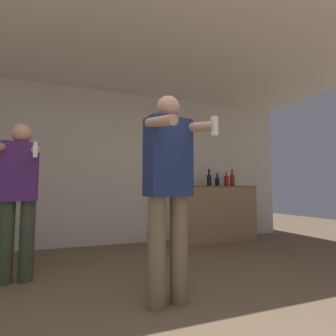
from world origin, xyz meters
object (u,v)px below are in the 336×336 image
bottle_tall_gin (209,180)px  person_man_side (19,193)px  bottle_amber_bourbon (232,180)px  bottle_short_whiskey (226,181)px  bottle_dark_rum (217,181)px  person_woman_foreground (169,186)px

bottle_tall_gin → person_man_side: (-2.75, -1.10, -0.21)m
bottle_amber_bourbon → person_man_side: person_man_side is taller
bottle_tall_gin → bottle_short_whiskey: size_ratio=1.13×
bottle_tall_gin → bottle_amber_bourbon: 0.48m
bottle_dark_rum → bottle_short_whiskey: size_ratio=0.95×
bottle_amber_bourbon → person_man_side: (-3.23, -1.10, -0.22)m
bottle_dark_rum → person_man_side: bearing=-159.3°
bottle_tall_gin → person_man_side: person_man_side is taller
bottle_short_whiskey → person_man_side: (-3.11, -1.10, -0.20)m
bottle_tall_gin → person_woman_foreground: (-1.56, -2.09, -0.16)m
bottle_dark_rum → bottle_amber_bourbon: bearing=-0.0°
bottle_amber_bourbon → bottle_tall_gin: bearing=180.0°
bottle_dark_rum → bottle_amber_bourbon: (0.32, -0.00, 0.03)m
bottle_dark_rum → bottle_tall_gin: bearing=-180.0°
person_woman_foreground → bottle_short_whiskey: bearing=47.6°
person_woman_foreground → bottle_dark_rum: bearing=50.5°
bottle_amber_bourbon → person_woman_foreground: (-2.04, -2.09, -0.16)m
person_woman_foreground → person_man_side: 1.55m
bottle_tall_gin → bottle_amber_bourbon: (0.48, -0.00, 0.01)m
person_woman_foreground → person_man_side: person_woman_foreground is taller
bottle_dark_rum → bottle_short_whiskey: 0.19m
bottle_short_whiskey → person_woman_foreground: 2.84m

